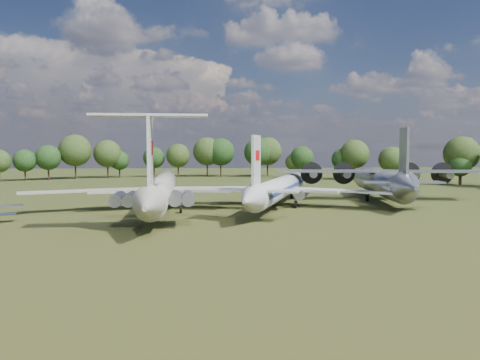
{
  "coord_description": "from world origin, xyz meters",
  "views": [
    {
      "loc": [
        6.8,
        -72.79,
        10.09
      ],
      "look_at": [
        11.25,
        -1.36,
        5.0
      ],
      "focal_mm": 35.0,
      "sensor_mm": 36.0,
      "label": 1
    }
  ],
  "objects_px": {
    "il62_airliner": "(160,194)",
    "an12_transport": "(381,186)",
    "tu104_jet": "(280,192)",
    "person_on_il62": "(153,178)"
  },
  "relations": [
    {
      "from": "il62_airliner",
      "to": "an12_transport",
      "type": "bearing_deg",
      "value": 14.08
    },
    {
      "from": "il62_airliner",
      "to": "person_on_il62",
      "type": "distance_m",
      "value": 15.52
    },
    {
      "from": "tu104_jet",
      "to": "person_on_il62",
      "type": "distance_m",
      "value": 27.48
    },
    {
      "from": "person_on_il62",
      "to": "an12_transport",
      "type": "bearing_deg",
      "value": -129.68
    },
    {
      "from": "an12_transport",
      "to": "il62_airliner",
      "type": "bearing_deg",
      "value": -156.32
    },
    {
      "from": "il62_airliner",
      "to": "tu104_jet",
      "type": "distance_m",
      "value": 19.99
    },
    {
      "from": "il62_airliner",
      "to": "person_on_il62",
      "type": "bearing_deg",
      "value": -90.0
    },
    {
      "from": "il62_airliner",
      "to": "person_on_il62",
      "type": "xyz_separation_m",
      "value": [
        0.71,
        -15.1,
        3.5
      ]
    },
    {
      "from": "il62_airliner",
      "to": "person_on_il62",
      "type": "relative_size",
      "value": 34.56
    },
    {
      "from": "an12_transport",
      "to": "person_on_il62",
      "type": "bearing_deg",
      "value": -138.27
    }
  ]
}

